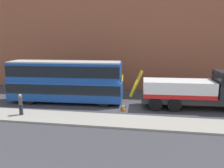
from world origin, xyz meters
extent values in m
plane|color=#38383D|center=(0.00, 0.00, 0.00)|extent=(120.00, 120.00, 0.00)
cube|color=gray|center=(0.00, -4.20, 0.07)|extent=(60.00, 2.80, 0.15)
cube|color=#935138|center=(0.00, 7.87, 8.00)|extent=(60.00, 1.20, 16.00)
cube|color=#2D2D2D|center=(5.42, 0.28, 0.85)|extent=(9.09, 2.62, 0.55)
cube|color=silver|center=(4.12, 0.22, 1.83)|extent=(6.21, 2.87, 1.40)
cube|color=red|center=(4.12, 0.22, 1.31)|extent=(6.21, 2.93, 0.36)
cylinder|color=#B79914|center=(0.41, 0.05, 2.13)|extent=(1.25, 0.34, 2.52)
cylinder|color=black|center=(3.67, 1.31, 0.58)|extent=(1.17, 0.39, 1.16)
cylinder|color=black|center=(3.77, -0.91, 0.58)|extent=(1.17, 0.39, 1.16)
cylinder|color=black|center=(2.07, 1.24, 0.58)|extent=(1.17, 0.39, 1.16)
cylinder|color=black|center=(2.17, -0.98, 0.58)|extent=(1.17, 0.39, 1.16)
cube|color=#19479E|center=(-6.42, 0.28, 1.29)|extent=(11.10, 3.00, 1.90)
cube|color=#19479E|center=(-6.42, 0.28, 3.09)|extent=(10.88, 2.89, 1.70)
cube|color=black|center=(-6.42, 0.28, 1.54)|extent=(10.99, 3.04, 0.90)
cube|color=black|center=(-6.42, 0.28, 3.19)|extent=(10.77, 3.03, 1.00)
cube|color=#B2B2B2|center=(-6.42, 0.28, 4.00)|extent=(10.65, 2.78, 0.12)
cube|color=yellow|center=(-0.91, 0.53, 2.54)|extent=(0.13, 1.50, 0.44)
cylinder|color=black|center=(-2.57, 1.53, 0.52)|extent=(1.05, 0.35, 1.04)
cylinder|color=black|center=(-2.47, -0.63, 0.52)|extent=(1.05, 0.35, 1.04)
cylinder|color=black|center=(-9.76, 1.21, 0.52)|extent=(1.05, 0.35, 1.04)
cylinder|color=black|center=(-9.67, -0.95, 0.52)|extent=(1.05, 0.35, 1.04)
cylinder|color=#232333|center=(-8.50, -4.24, 0.57)|extent=(0.41, 0.41, 0.85)
cube|color=brown|center=(-8.50, -4.24, 1.31)|extent=(0.42, 0.48, 0.62)
sphere|color=tan|center=(-8.50, -4.24, 1.74)|extent=(0.24, 0.24, 0.24)
cone|color=orange|center=(-0.56, -1.39, 0.36)|extent=(0.32, 0.32, 0.72)
cylinder|color=white|center=(-0.56, -1.39, 0.40)|extent=(0.21, 0.21, 0.10)
cube|color=black|center=(-0.56, -1.39, 0.02)|extent=(0.36, 0.36, 0.04)
camera|label=1|loc=(1.61, -20.48, 6.20)|focal=36.86mm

